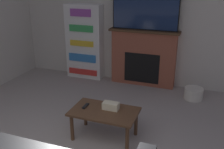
{
  "coord_description": "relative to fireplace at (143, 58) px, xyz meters",
  "views": [
    {
      "loc": [
        1.33,
        -0.93,
        2.14
      ],
      "look_at": [
        0.06,
        2.54,
        0.75
      ],
      "focal_mm": 42.0,
      "sensor_mm": 36.0,
      "label": 1
    }
  ],
  "objects": [
    {
      "name": "coffee_table",
      "position": [
        -0.03,
        -2.1,
        -0.21
      ],
      "size": [
        0.91,
        0.55,
        0.42
      ],
      "color": "brown",
      "rests_on": "ground_plane"
    },
    {
      "name": "fireplace",
      "position": [
        0.0,
        0.0,
        0.0
      ],
      "size": [
        1.4,
        0.28,
        1.15
      ],
      "color": "brown",
      "rests_on": "ground_plane"
    },
    {
      "name": "wall_back",
      "position": [
        -0.17,
        0.14,
        0.77
      ],
      "size": [
        6.16,
        0.06,
        2.7
      ],
      "color": "beige",
      "rests_on": "ground_plane"
    },
    {
      "name": "storage_basket",
      "position": [
        1.06,
        -0.38,
        -0.47
      ],
      "size": [
        0.34,
        0.34,
        0.21
      ],
      "color": "silver",
      "rests_on": "ground_plane"
    },
    {
      "name": "bookshelf",
      "position": [
        -1.31,
        -0.02,
        0.22
      ],
      "size": [
        0.8,
        0.29,
        1.6
      ],
      "color": "white",
      "rests_on": "ground_plane"
    },
    {
      "name": "remote_control",
      "position": [
        -0.32,
        -2.08,
        -0.14
      ],
      "size": [
        0.04,
        0.15,
        0.02
      ],
      "color": "black",
      "rests_on": "coffee_table"
    },
    {
      "name": "tissue_box",
      "position": [
        0.04,
        -2.03,
        -0.11
      ],
      "size": [
        0.22,
        0.12,
        0.1
      ],
      "color": "beige",
      "rests_on": "coffee_table"
    },
    {
      "name": "tv",
      "position": [
        0.0,
        -0.02,
        0.97
      ],
      "size": [
        1.29,
        0.03,
        0.8
      ],
      "color": "black",
      "rests_on": "fireplace"
    }
  ]
}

